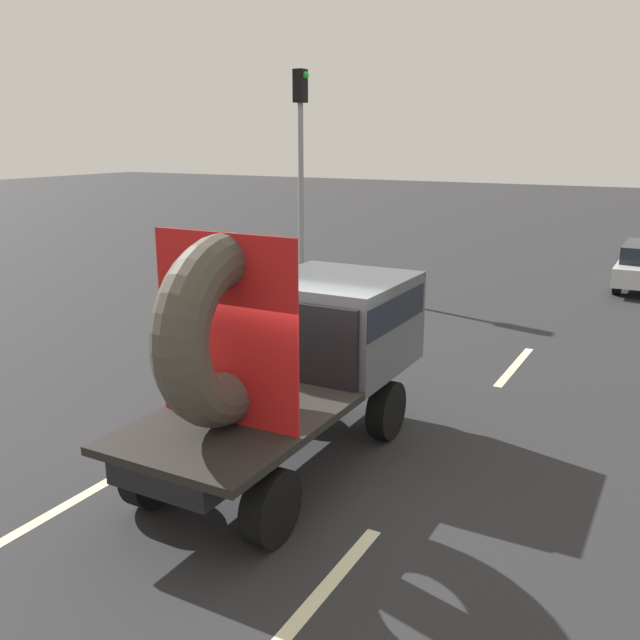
{
  "coord_description": "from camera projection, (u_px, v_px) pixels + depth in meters",
  "views": [
    {
      "loc": [
        4.49,
        -7.03,
        4.31
      ],
      "look_at": [
        -0.04,
        1.22,
        1.8
      ],
      "focal_mm": 38.64,
      "sensor_mm": 36.0,
      "label": 1
    }
  ],
  "objects": [
    {
      "name": "lane_dash_left_near",
      "position": [
        76.0,
        499.0,
        8.45
      ],
      "size": [
        0.16,
        2.39,
        0.01
      ],
      "primitive_type": "cube",
      "rotation": [
        0.0,
        0.0,
        1.57
      ],
      "color": "beige",
      "rests_on": "ground_plane"
    },
    {
      "name": "lane_dash_right_near",
      "position": [
        318.0,
        596.0,
        6.67
      ],
      "size": [
        0.16,
        2.62,
        0.01
      ],
      "primitive_type": "cube",
      "rotation": [
        0.0,
        0.0,
        1.57
      ],
      "color": "beige",
      "rests_on": "ground_plane"
    },
    {
      "name": "ground_plane",
      "position": [
        278.0,
        472.0,
        9.15
      ],
      "size": [
        120.0,
        120.0,
        0.0
      ],
      "primitive_type": "plane",
      "color": "#28282B"
    },
    {
      "name": "lane_dash_left_far",
      "position": [
        368.0,
        333.0,
        15.66
      ],
      "size": [
        0.16,
        2.38,
        0.01
      ],
      "primitive_type": "cube",
      "rotation": [
        0.0,
        0.0,
        1.57
      ],
      "color": "beige",
      "rests_on": "ground_plane"
    },
    {
      "name": "lane_dash_right_far",
      "position": [
        515.0,
        366.0,
        13.35
      ],
      "size": [
        0.16,
        2.6,
        0.01
      ],
      "primitive_type": "cube",
      "rotation": [
        0.0,
        0.0,
        1.57
      ],
      "color": "beige",
      "rests_on": "ground_plane"
    },
    {
      "name": "traffic_light",
      "position": [
        301.0,
        149.0,
        19.78
      ],
      "size": [
        0.42,
        0.36,
        6.15
      ],
      "color": "gray",
      "rests_on": "ground_plane"
    },
    {
      "name": "flatbed_truck",
      "position": [
        301.0,
        341.0,
        9.34
      ],
      "size": [
        2.02,
        5.07,
        3.31
      ],
      "color": "black",
      "rests_on": "ground_plane"
    }
  ]
}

